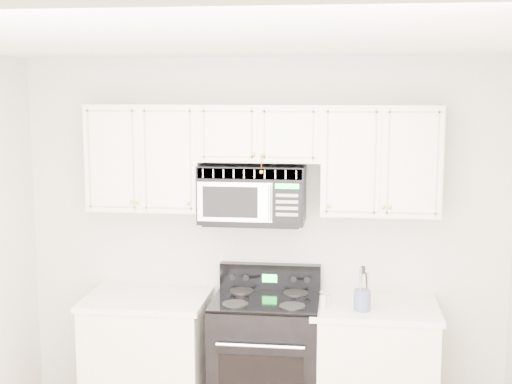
# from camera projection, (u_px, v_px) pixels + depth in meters

# --- Properties ---
(room) EXTENTS (3.51, 3.51, 2.61)m
(room) POSITION_uv_depth(u_px,v_px,m) (223.00, 312.00, 3.48)
(room) COLOR #A06B49
(room) RESTS_ON ground
(base_cabinet_left) EXTENTS (0.86, 0.65, 0.92)m
(base_cabinet_left) POSITION_uv_depth(u_px,v_px,m) (148.00, 363.00, 5.12)
(base_cabinet_left) COLOR silver
(base_cabinet_left) RESTS_ON ground
(base_cabinet_right) EXTENTS (0.86, 0.65, 0.92)m
(base_cabinet_right) POSITION_uv_depth(u_px,v_px,m) (373.00, 374.00, 4.92)
(base_cabinet_right) COLOR silver
(base_cabinet_right) RESTS_ON ground
(range) EXTENTS (0.74, 0.67, 1.11)m
(range) POSITION_uv_depth(u_px,v_px,m) (266.00, 360.00, 5.01)
(range) COLOR black
(range) RESTS_ON ground
(upper_cabinets) EXTENTS (2.44, 0.37, 0.75)m
(upper_cabinets) POSITION_uv_depth(u_px,v_px,m) (261.00, 153.00, 4.94)
(upper_cabinets) COLOR silver
(upper_cabinets) RESTS_ON ground
(microwave) EXTENTS (0.73, 0.42, 0.40)m
(microwave) POSITION_uv_depth(u_px,v_px,m) (253.00, 193.00, 4.97)
(microwave) COLOR black
(microwave) RESTS_ON ground
(utensil_crock) EXTENTS (0.11, 0.11, 0.30)m
(utensil_crock) POSITION_uv_depth(u_px,v_px,m) (362.00, 299.00, 4.72)
(utensil_crock) COLOR #495479
(utensil_crock) RESTS_ON base_cabinet_right
(shaker_salt) EXTENTS (0.05, 0.05, 0.11)m
(shaker_salt) POSITION_uv_depth(u_px,v_px,m) (323.00, 300.00, 4.77)
(shaker_salt) COLOR #B5B5C1
(shaker_salt) RESTS_ON base_cabinet_right
(shaker_pepper) EXTENTS (0.04, 0.04, 0.09)m
(shaker_pepper) POSITION_uv_depth(u_px,v_px,m) (327.00, 300.00, 4.80)
(shaker_pepper) COLOR #B5B5C1
(shaker_pepper) RESTS_ON base_cabinet_right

